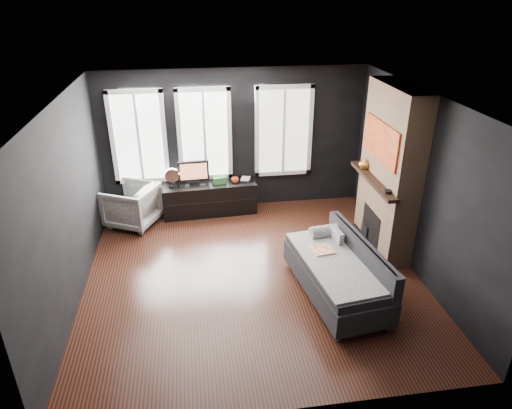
{
  "coord_description": "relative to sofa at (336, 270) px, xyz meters",
  "views": [
    {
      "loc": [
        -0.8,
        -5.78,
        4.04
      ],
      "look_at": [
        0.1,
        0.3,
        1.05
      ],
      "focal_mm": 32.0,
      "sensor_mm": 36.0,
      "label": 1
    }
  ],
  "objects": [
    {
      "name": "floor",
      "position": [
        -1.1,
        0.65,
        -0.42
      ],
      "size": [
        5.0,
        5.0,
        0.0
      ],
      "primitive_type": "plane",
      "color": "black",
      "rests_on": "ground"
    },
    {
      "name": "ceiling",
      "position": [
        -1.1,
        0.65,
        2.28
      ],
      "size": [
        5.0,
        5.0,
        0.0
      ],
      "primitive_type": "plane",
      "color": "white",
      "rests_on": "ground"
    },
    {
      "name": "wall_back",
      "position": [
        -1.1,
        3.15,
        0.93
      ],
      "size": [
        5.0,
        0.02,
        2.7
      ],
      "primitive_type": "cube",
      "color": "black",
      "rests_on": "ground"
    },
    {
      "name": "wall_left",
      "position": [
        -3.6,
        0.65,
        0.93
      ],
      "size": [
        0.02,
        5.0,
        2.7
      ],
      "primitive_type": "cube",
      "color": "black",
      "rests_on": "ground"
    },
    {
      "name": "wall_right",
      "position": [
        1.4,
        0.65,
        0.93
      ],
      "size": [
        0.02,
        5.0,
        2.7
      ],
      "primitive_type": "cube",
      "color": "black",
      "rests_on": "ground"
    },
    {
      "name": "windows",
      "position": [
        -1.55,
        3.11,
        1.96
      ],
      "size": [
        4.0,
        0.16,
        1.76
      ],
      "primitive_type": null,
      "color": "white",
      "rests_on": "wall_back"
    },
    {
      "name": "fireplace",
      "position": [
        1.2,
        1.25,
        0.93
      ],
      "size": [
        0.7,
        1.62,
        2.7
      ],
      "primitive_type": null,
      "color": "#93724C",
      "rests_on": "floor"
    },
    {
      "name": "sofa",
      "position": [
        0.0,
        0.0,
        0.0
      ],
      "size": [
        1.22,
        2.06,
        0.84
      ],
      "primitive_type": null,
      "rotation": [
        0.0,
        0.0,
        0.13
      ],
      "color": "black",
      "rests_on": "floor"
    },
    {
      "name": "stripe_pillow",
      "position": [
        0.15,
        0.51,
        0.18
      ],
      "size": [
        0.12,
        0.33,
        0.32
      ],
      "primitive_type": "cube",
      "rotation": [
        0.0,
        0.0,
        0.14
      ],
      "color": "gray",
      "rests_on": "sofa"
    },
    {
      "name": "armchair",
      "position": [
        -3.05,
        2.6,
        0.01
      ],
      "size": [
        1.05,
        1.08,
        0.85
      ],
      "primitive_type": "imported",
      "rotation": [
        0.0,
        0.0,
        -2.03
      ],
      "color": "silver",
      "rests_on": "floor"
    },
    {
      "name": "media_console",
      "position": [
        -1.62,
        2.89,
        -0.11
      ],
      "size": [
        1.81,
        0.66,
        0.61
      ],
      "primitive_type": null,
      "rotation": [
        0.0,
        0.0,
        0.06
      ],
      "color": "black",
      "rests_on": "floor"
    },
    {
      "name": "monitor",
      "position": [
        -1.89,
        2.91,
        0.45
      ],
      "size": [
        0.58,
        0.15,
        0.52
      ],
      "primitive_type": null,
      "rotation": [
        0.0,
        0.0,
        0.04
      ],
      "color": "black",
      "rests_on": "media_console"
    },
    {
      "name": "desk_fan",
      "position": [
        -2.29,
        2.82,
        0.38
      ],
      "size": [
        0.27,
        0.27,
        0.38
      ],
      "primitive_type": null,
      "rotation": [
        0.0,
        0.0,
        -0.01
      ],
      "color": "#9C9C9C",
      "rests_on": "media_console"
    },
    {
      "name": "mug",
      "position": [
        -1.13,
        2.85,
        0.26
      ],
      "size": [
        0.15,
        0.13,
        0.14
      ],
      "primitive_type": "imported",
      "rotation": [
        0.0,
        0.0,
        0.2
      ],
      "color": "#E04B1E",
      "rests_on": "media_console"
    },
    {
      "name": "book",
      "position": [
        -0.99,
        3.02,
        0.31
      ],
      "size": [
        0.17,
        0.06,
        0.23
      ],
      "primitive_type": "imported",
      "rotation": [
        0.0,
        0.0,
        -0.28
      ],
      "color": "#C1AF97",
      "rests_on": "media_console"
    },
    {
      "name": "storage_box",
      "position": [
        -1.42,
        2.88,
        0.26
      ],
      "size": [
        0.26,
        0.19,
        0.13
      ],
      "primitive_type": "cube",
      "rotation": [
        0.0,
        0.0,
        0.19
      ],
      "color": "#317E34",
      "rests_on": "media_console"
    },
    {
      "name": "mantel_vase",
      "position": [
        0.95,
        1.7,
        0.91
      ],
      "size": [
        0.21,
        0.21,
        0.19
      ],
      "primitive_type": "imported",
      "rotation": [
        0.0,
        0.0,
        -0.1
      ],
      "color": "yellow",
      "rests_on": "fireplace"
    },
    {
      "name": "mantel_clock",
      "position": [
        0.95,
        0.7,
        0.83
      ],
      "size": [
        0.15,
        0.15,
        0.04
      ],
      "primitive_type": "cylinder",
      "rotation": [
        0.0,
        0.0,
        -0.32
      ],
      "color": "black",
      "rests_on": "fireplace"
    }
  ]
}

